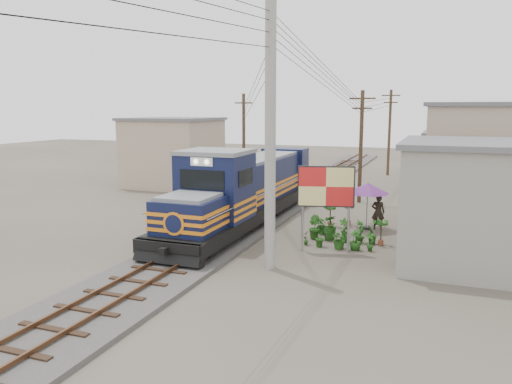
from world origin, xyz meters
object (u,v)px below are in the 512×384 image
at_px(vendor, 378,212).
at_px(locomotive, 246,191).
at_px(billboard, 326,189).
at_px(market_umbrella, 368,188).

bearing_deg(vendor, locomotive, 8.11).
relative_size(locomotive, vendor, 9.14).
bearing_deg(locomotive, vendor, 9.71).
bearing_deg(vendor, billboard, 69.52).
height_order(locomotive, vendor, locomotive).
xyz_separation_m(locomotive, market_umbrella, (5.98, 1.05, 0.30)).
relative_size(billboard, market_umbrella, 1.30).
distance_m(billboard, vendor, 5.22).
distance_m(locomotive, vendor, 6.67).
height_order(market_umbrella, vendor, market_umbrella).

